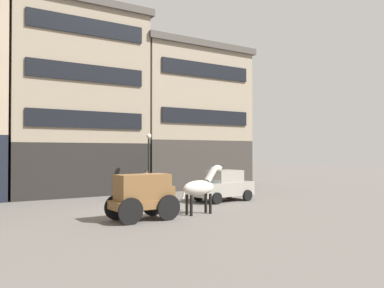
{
  "coord_description": "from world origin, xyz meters",
  "views": [
    {
      "loc": [
        -8.73,
        -17.51,
        3.01
      ],
      "look_at": [
        3.65,
        2.13,
        3.4
      ],
      "focal_mm": 36.59,
      "sensor_mm": 36.0,
      "label": 1
    }
  ],
  "objects_px": {
    "cargo_wagon": "(144,193)",
    "draft_horse": "(200,187)",
    "streetlamp_curbside": "(149,156)",
    "sedan_dark": "(223,186)",
    "pedestrian_officer": "(146,183)"
  },
  "relations": [
    {
      "from": "draft_horse",
      "to": "streetlamp_curbside",
      "type": "bearing_deg",
      "value": 82.46
    },
    {
      "from": "pedestrian_officer",
      "to": "sedan_dark",
      "type": "bearing_deg",
      "value": -42.02
    },
    {
      "from": "sedan_dark",
      "to": "streetlamp_curbside",
      "type": "height_order",
      "value": "streetlamp_curbside"
    },
    {
      "from": "cargo_wagon",
      "to": "sedan_dark",
      "type": "height_order",
      "value": "cargo_wagon"
    },
    {
      "from": "cargo_wagon",
      "to": "draft_horse",
      "type": "height_order",
      "value": "draft_horse"
    },
    {
      "from": "cargo_wagon",
      "to": "draft_horse",
      "type": "relative_size",
      "value": 1.26
    },
    {
      "from": "draft_horse",
      "to": "sedan_dark",
      "type": "height_order",
      "value": "draft_horse"
    },
    {
      "from": "draft_horse",
      "to": "sedan_dark",
      "type": "bearing_deg",
      "value": 40.72
    },
    {
      "from": "draft_horse",
      "to": "pedestrian_officer",
      "type": "distance_m",
      "value": 6.49
    },
    {
      "from": "cargo_wagon",
      "to": "pedestrian_officer",
      "type": "relative_size",
      "value": 1.65
    },
    {
      "from": "pedestrian_officer",
      "to": "cargo_wagon",
      "type": "bearing_deg",
      "value": -116.44
    },
    {
      "from": "sedan_dark",
      "to": "draft_horse",
      "type": "bearing_deg",
      "value": -139.28
    },
    {
      "from": "draft_horse",
      "to": "streetlamp_curbside",
      "type": "distance_m",
      "value": 7.87
    },
    {
      "from": "sedan_dark",
      "to": "streetlamp_curbside",
      "type": "bearing_deg",
      "value": 122.46
    },
    {
      "from": "pedestrian_officer",
      "to": "draft_horse",
      "type": "bearing_deg",
      "value": -92.4
    }
  ]
}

